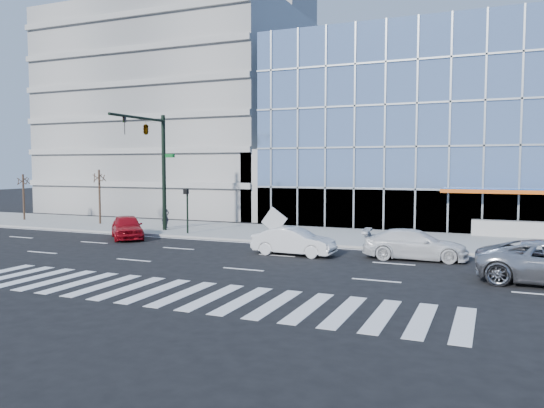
{
  "coord_description": "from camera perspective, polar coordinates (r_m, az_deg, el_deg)",
  "views": [
    {
      "loc": [
        10.32,
        -25.18,
        4.64
      ],
      "look_at": [
        -1.54,
        3.0,
        2.44
      ],
      "focal_mm": 35.0,
      "sensor_mm": 36.0,
      "label": 1
    }
  ],
  "objects": [
    {
      "name": "ground",
      "position": [
        27.61,
        0.54,
        -5.56
      ],
      "size": [
        160.0,
        160.0,
        0.0
      ],
      "primitive_type": "plane",
      "color": "black",
      "rests_on": "ground"
    },
    {
      "name": "sidewalk",
      "position": [
        35.05,
        5.51,
        -3.39
      ],
      "size": [
        120.0,
        8.0,
        0.15
      ],
      "primitive_type": "cube",
      "color": "gray",
      "rests_on": "ground"
    },
    {
      "name": "theatre_building",
      "position": [
        51.39,
        27.1,
        6.86
      ],
      "size": [
        42.0,
        26.0,
        15.0
      ],
      "primitive_type": "cube",
      "color": "#7999C9",
      "rests_on": "ground"
    },
    {
      "name": "parking_garage",
      "position": [
        59.73,
        -7.89,
        9.23
      ],
      "size": [
        24.0,
        24.0,
        20.0
      ],
      "primitive_type": "cube",
      "color": "gray",
      "rests_on": "ground"
    },
    {
      "name": "ramp_block",
      "position": [
        46.19,
        2.12,
        2.08
      ],
      "size": [
        6.0,
        8.0,
        6.0
      ],
      "primitive_type": "cube",
      "color": "gray",
      "rests_on": "ground"
    },
    {
      "name": "tower_far_mid",
      "position": [
        115.17,
        -14.9,
        16.7
      ],
      "size": [
        13.0,
        13.0,
        60.0
      ],
      "primitive_type": "cube",
      "color": "#4C6084",
      "rests_on": "ground"
    },
    {
      "name": "tower_backdrop",
      "position": [
        105.17,
        -0.13,
        14.73
      ],
      "size": [
        14.0,
        14.0,
        48.0
      ],
      "primitive_type": "cube",
      "color": "gray",
      "rests_on": "ground"
    },
    {
      "name": "traffic_signal",
      "position": [
        36.63,
        -12.86,
        6.4
      ],
      "size": [
        1.14,
        5.74,
        8.0
      ],
      "color": "black",
      "rests_on": "sidewalk"
    },
    {
      "name": "ped_signal_post",
      "position": [
        35.61,
        -9.14,
        0.04
      ],
      "size": [
        0.3,
        0.33,
        3.0
      ],
      "color": "black",
      "rests_on": "sidewalk"
    },
    {
      "name": "street_tree_near",
      "position": [
        43.25,
        -18.1,
        2.77
      ],
      "size": [
        1.1,
        1.1,
        4.23
      ],
      "color": "#332319",
      "rests_on": "sidewalk"
    },
    {
      "name": "street_tree_far",
      "position": [
        48.87,
        -25.2,
        2.32
      ],
      "size": [
        1.1,
        1.1,
        3.87
      ],
      "color": "#332319",
      "rests_on": "sidewalk"
    },
    {
      "name": "white_suv",
      "position": [
        27.34,
        15.11,
        -4.22
      ],
      "size": [
        5.29,
        2.56,
        1.48
      ],
      "primitive_type": "imported",
      "rotation": [
        0.0,
        0.0,
        1.67
      ],
      "color": "silver",
      "rests_on": "ground"
    },
    {
      "name": "white_sedan",
      "position": [
        27.69,
        2.36,
        -4.04
      ],
      "size": [
        4.37,
        1.62,
        1.43
      ],
      "primitive_type": "imported",
      "rotation": [
        0.0,
        0.0,
        1.54
      ],
      "color": "silver",
      "rests_on": "ground"
    },
    {
      "name": "red_sedan",
      "position": [
        35.12,
        -15.32,
        -2.38
      ],
      "size": [
        4.34,
        4.48,
        1.52
      ],
      "primitive_type": "imported",
      "rotation": [
        0.0,
        0.0,
        0.75
      ],
      "color": "maroon",
      "rests_on": "ground"
    },
    {
      "name": "pedestrian",
      "position": [
        38.95,
        -11.41,
        -1.31
      ],
      "size": [
        0.61,
        0.73,
        1.72
      ],
      "primitive_type": "imported",
      "rotation": [
        0.0,
        0.0,
        1.2
      ],
      "color": "black",
      "rests_on": "sidewalk"
    },
    {
      "name": "tilted_panel",
      "position": [
        34.86,
        0.25,
        -1.78
      ],
      "size": [
        1.81,
        0.21,
        1.82
      ],
      "primitive_type": "cube",
      "rotation": [
        0.0,
        0.63,
        0.08
      ],
      "color": "#AAAAAA",
      "rests_on": "sidewalk"
    }
  ]
}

